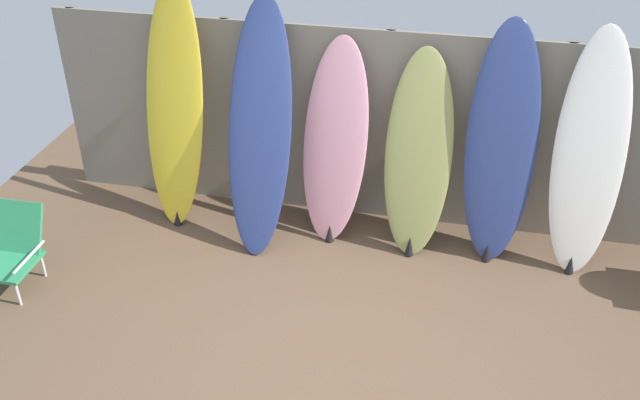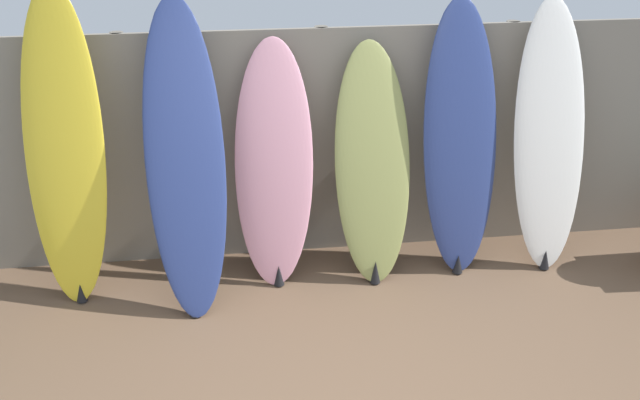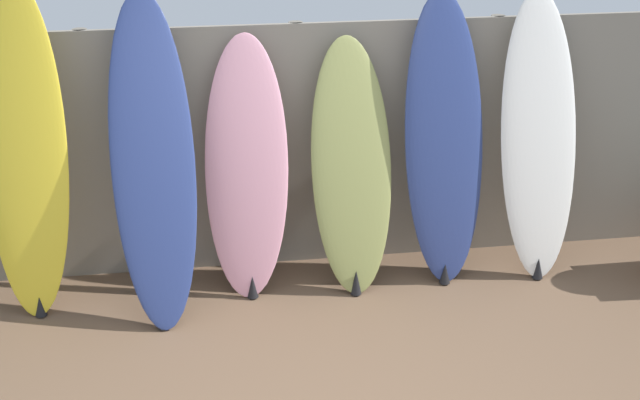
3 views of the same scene
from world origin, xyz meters
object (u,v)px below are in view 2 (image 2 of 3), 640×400
object	(u,v)px
surfboard_pink_2	(274,167)
surfboard_olive_3	(373,166)
surfboard_white_5	(549,139)
surfboard_yellow_0	(65,152)
surfboard_navy_1	(185,161)
surfboard_navy_4	(460,142)

from	to	relation	value
surfboard_pink_2	surfboard_olive_3	bearing A→B (deg)	-3.01
surfboard_white_5	surfboard_olive_3	bearing A→B (deg)	-178.69
surfboard_yellow_0	surfboard_pink_2	distance (m)	1.44
surfboard_navy_1	surfboard_olive_3	bearing A→B (deg)	5.74
surfboard_navy_4	surfboard_white_5	bearing A→B (deg)	-0.32
surfboard_pink_2	surfboard_navy_4	bearing A→B (deg)	-0.13
surfboard_olive_3	surfboard_navy_4	bearing A→B (deg)	3.01
surfboard_yellow_0	surfboard_navy_1	distance (m)	0.83
surfboard_pink_2	surfboard_navy_4	world-z (taller)	surfboard_navy_4
surfboard_navy_1	surfboard_olive_3	distance (m)	1.35
surfboard_navy_4	surfboard_white_5	distance (m)	0.69
surfboard_yellow_0	surfboard_olive_3	bearing A→B (deg)	-0.32
surfboard_yellow_0	surfboard_olive_3	xyz separation A→B (m)	(2.15, -0.01, -0.22)
surfboard_olive_3	surfboard_pink_2	bearing A→B (deg)	176.99
surfboard_yellow_0	surfboard_white_5	distance (m)	3.50
surfboard_yellow_0	surfboard_olive_3	distance (m)	2.16
surfboard_pink_2	surfboard_navy_4	distance (m)	1.38
surfboard_yellow_0	surfboard_olive_3	size ratio (longest dim) A/B	1.25
surfboard_navy_1	surfboard_white_5	xyz separation A→B (m)	(2.68, 0.16, -0.04)
surfboard_olive_3	surfboard_white_5	size ratio (longest dim) A/B	0.87
surfboard_navy_1	surfboard_olive_3	size ratio (longest dim) A/B	1.20
surfboard_yellow_0	surfboard_navy_1	xyz separation A→B (m)	(0.82, -0.15, -0.05)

